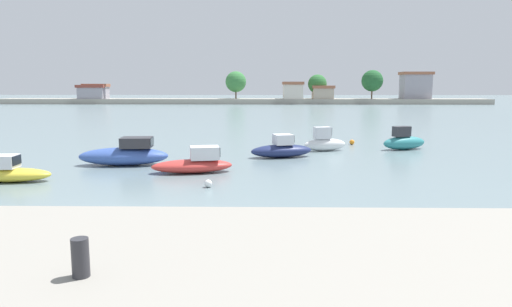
{
  "coord_description": "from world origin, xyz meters",
  "views": [
    {
      "loc": [
        5.53,
        -15.39,
        4.9
      ],
      "look_at": [
        4.99,
        13.31,
        0.61
      ],
      "focal_mm": 32.58,
      "sensor_mm": 36.0,
      "label": 1
    }
  ],
  "objects_px": {
    "mooring_bollard": "(80,258)",
    "mooring_buoy_1": "(208,184)",
    "moored_boat_0": "(8,172)",
    "mooring_buoy_0": "(352,142)",
    "moored_boat_1": "(125,155)",
    "moored_boat_3": "(282,149)",
    "moored_boat_5": "(404,141)",
    "moored_boat_2": "(195,163)",
    "moored_boat_4": "(324,142)"
  },
  "relations": [
    {
      "from": "mooring_bollard",
      "to": "moored_boat_3",
      "type": "bearing_deg",
      "value": 80.94
    },
    {
      "from": "mooring_bollard",
      "to": "mooring_buoy_1",
      "type": "relative_size",
      "value": 1.59
    },
    {
      "from": "moored_boat_2",
      "to": "moored_boat_5",
      "type": "distance_m",
      "value": 17.31
    },
    {
      "from": "moored_boat_1",
      "to": "moored_boat_2",
      "type": "distance_m",
      "value": 5.16
    },
    {
      "from": "moored_boat_4",
      "to": "moored_boat_5",
      "type": "relative_size",
      "value": 0.89
    },
    {
      "from": "moored_boat_2",
      "to": "mooring_buoy_1",
      "type": "xyz_separation_m",
      "value": [
        1.21,
        -3.77,
        -0.33
      ]
    },
    {
      "from": "moored_boat_0",
      "to": "mooring_buoy_0",
      "type": "bearing_deg",
      "value": 32.73
    },
    {
      "from": "moored_boat_2",
      "to": "mooring_bollard",
      "type": "bearing_deg",
      "value": -97.75
    },
    {
      "from": "moored_boat_0",
      "to": "mooring_bollard",
      "type": "bearing_deg",
      "value": -61.76
    },
    {
      "from": "moored_boat_0",
      "to": "moored_boat_1",
      "type": "xyz_separation_m",
      "value": [
        4.49,
        5.01,
        0.15
      ]
    },
    {
      "from": "moored_boat_1",
      "to": "moored_boat_5",
      "type": "bearing_deg",
      "value": 16.06
    },
    {
      "from": "mooring_bollard",
      "to": "moored_boat_3",
      "type": "xyz_separation_m",
      "value": [
        3.91,
        24.5,
        -1.78
      ]
    },
    {
      "from": "moored_boat_0",
      "to": "mooring_buoy_0",
      "type": "relative_size",
      "value": 10.32
    },
    {
      "from": "mooring_bollard",
      "to": "moored_boat_4",
      "type": "distance_m",
      "value": 28.57
    },
    {
      "from": "moored_boat_0",
      "to": "moored_boat_5",
      "type": "distance_m",
      "value": 26.51
    },
    {
      "from": "moored_boat_2",
      "to": "mooring_buoy_0",
      "type": "bearing_deg",
      "value": 36.93
    },
    {
      "from": "mooring_bollard",
      "to": "moored_boat_1",
      "type": "relative_size",
      "value": 0.11
    },
    {
      "from": "moored_boat_0",
      "to": "moored_boat_1",
      "type": "height_order",
      "value": "moored_boat_1"
    },
    {
      "from": "moored_boat_2",
      "to": "mooring_buoy_1",
      "type": "distance_m",
      "value": 3.97
    },
    {
      "from": "moored_boat_5",
      "to": "mooring_buoy_1",
      "type": "bearing_deg",
      "value": -156.53
    },
    {
      "from": "moored_boat_0",
      "to": "moored_boat_5",
      "type": "relative_size",
      "value": 1.11
    },
    {
      "from": "moored_boat_0",
      "to": "moored_boat_4",
      "type": "bearing_deg",
      "value": 29.09
    },
    {
      "from": "moored_boat_0",
      "to": "mooring_buoy_1",
      "type": "xyz_separation_m",
      "value": [
        10.3,
        -1.1,
        -0.31
      ]
    },
    {
      "from": "moored_boat_3",
      "to": "moored_boat_2",
      "type": "bearing_deg",
      "value": -147.75
    },
    {
      "from": "moored_boat_1",
      "to": "moored_boat_2",
      "type": "xyz_separation_m",
      "value": [
        4.6,
        -2.34,
        -0.13
      ]
    },
    {
      "from": "moored_boat_2",
      "to": "moored_boat_3",
      "type": "xyz_separation_m",
      "value": [
        5.06,
        5.58,
        0.03
      ]
    },
    {
      "from": "moored_boat_5",
      "to": "mooring_buoy_1",
      "type": "distance_m",
      "value": 18.78
    },
    {
      "from": "moored_boat_3",
      "to": "moored_boat_1",
      "type": "bearing_deg",
      "value": -177.01
    },
    {
      "from": "moored_boat_0",
      "to": "moored_boat_1",
      "type": "bearing_deg",
      "value": 44.16
    },
    {
      "from": "mooring_bollard",
      "to": "moored_boat_2",
      "type": "relative_size",
      "value": 0.13
    },
    {
      "from": "moored_boat_4",
      "to": "mooring_buoy_1",
      "type": "relative_size",
      "value": 9.09
    },
    {
      "from": "moored_boat_3",
      "to": "moored_boat_4",
      "type": "xyz_separation_m",
      "value": [
        3.27,
        3.1,
        0.09
      ]
    },
    {
      "from": "mooring_buoy_0",
      "to": "mooring_buoy_1",
      "type": "height_order",
      "value": "mooring_buoy_0"
    },
    {
      "from": "mooring_bollard",
      "to": "moored_boat_0",
      "type": "bearing_deg",
      "value": 122.23
    },
    {
      "from": "moored_boat_1",
      "to": "moored_boat_3",
      "type": "relative_size",
      "value": 1.22
    },
    {
      "from": "moored_boat_1",
      "to": "moored_boat_2",
      "type": "height_order",
      "value": "moored_boat_1"
    },
    {
      "from": "moored_boat_2",
      "to": "moored_boat_1",
      "type": "bearing_deg",
      "value": 141.73
    },
    {
      "from": "moored_boat_5",
      "to": "mooring_buoy_1",
      "type": "relative_size",
      "value": 10.23
    },
    {
      "from": "moored_boat_3",
      "to": "mooring_buoy_0",
      "type": "xyz_separation_m",
      "value": [
        6.0,
        6.78,
        -0.34
      ]
    },
    {
      "from": "moored_boat_3",
      "to": "moored_boat_4",
      "type": "distance_m",
      "value": 4.51
    },
    {
      "from": "moored_boat_0",
      "to": "moored_boat_5",
      "type": "xyz_separation_m",
      "value": [
        23.53,
        12.21,
        0.12
      ]
    },
    {
      "from": "mooring_buoy_0",
      "to": "moored_boat_0",
      "type": "bearing_deg",
      "value": -143.28
    },
    {
      "from": "mooring_buoy_0",
      "to": "mooring_buoy_1",
      "type": "relative_size",
      "value": 1.1
    },
    {
      "from": "moored_boat_1",
      "to": "mooring_bollard",
      "type": "bearing_deg",
      "value": -79.51
    },
    {
      "from": "moored_boat_5",
      "to": "mooring_buoy_0",
      "type": "bearing_deg",
      "value": 118.48
    },
    {
      "from": "moored_boat_3",
      "to": "moored_boat_5",
      "type": "bearing_deg",
      "value": 7.38
    },
    {
      "from": "mooring_bollard",
      "to": "mooring_buoy_0",
      "type": "height_order",
      "value": "mooring_bollard"
    },
    {
      "from": "moored_boat_2",
      "to": "moored_boat_4",
      "type": "height_order",
      "value": "moored_boat_4"
    },
    {
      "from": "moored_boat_1",
      "to": "moored_boat_4",
      "type": "xyz_separation_m",
      "value": [
        12.93,
        6.34,
        -0.01
      ]
    },
    {
      "from": "mooring_bollard",
      "to": "moored_boat_5",
      "type": "relative_size",
      "value": 0.16
    }
  ]
}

